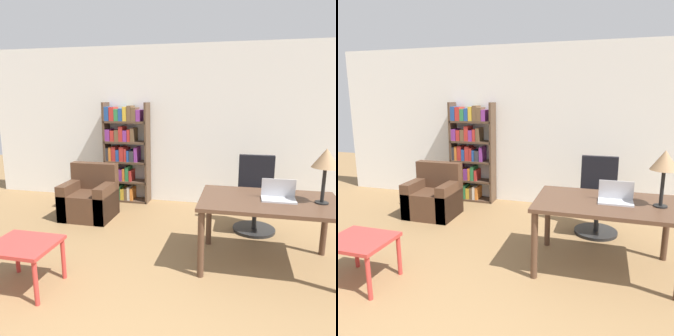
% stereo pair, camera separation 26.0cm
% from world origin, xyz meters
% --- Properties ---
extents(wall_back, '(8.00, 0.06, 2.70)m').
position_xyz_m(wall_back, '(0.00, 4.53, 1.35)').
color(wall_back, white).
rests_on(wall_back, ground_plane).
extents(desk, '(1.47, 0.93, 0.76)m').
position_xyz_m(desk, '(0.97, 2.46, 0.66)').
color(desk, '#4C3323').
rests_on(desk, ground_plane).
extents(laptop, '(0.35, 0.21, 0.22)m').
position_xyz_m(laptop, '(1.06, 2.48, 0.81)').
color(laptop, '#B2B2B7').
rests_on(laptop, desk).
extents(table_lamp, '(0.27, 0.27, 0.57)m').
position_xyz_m(table_lamp, '(1.49, 2.46, 1.22)').
color(table_lamp, black).
rests_on(table_lamp, desk).
extents(office_chair, '(0.58, 0.58, 1.04)m').
position_xyz_m(office_chair, '(0.87, 3.50, 0.46)').
color(office_chair, black).
rests_on(office_chair, ground_plane).
extents(side_table_blue, '(0.61, 0.54, 0.47)m').
position_xyz_m(side_table_blue, '(-1.35, 1.48, 0.40)').
color(side_table_blue, '#B2332D').
rests_on(side_table_blue, ground_plane).
extents(armchair, '(0.75, 0.64, 0.82)m').
position_xyz_m(armchair, '(-1.61, 3.42, 0.28)').
color(armchair, '#472D1E').
rests_on(armchair, ground_plane).
extents(bookshelf, '(0.79, 0.28, 1.75)m').
position_xyz_m(bookshelf, '(-1.37, 4.34, 0.86)').
color(bookshelf, '#4C3828').
rests_on(bookshelf, ground_plane).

